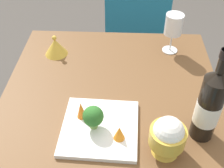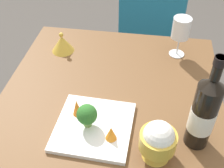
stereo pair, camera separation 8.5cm
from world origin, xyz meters
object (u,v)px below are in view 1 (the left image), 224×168
carrot_garnish_left (81,110)px  carrot_garnish_right (119,133)px  rice_bowl (168,136)px  rice_bowl_lid (56,47)px  wine_bottle (209,106)px  broccoli_floret (93,117)px  wine_glass (174,25)px  serving_plate (100,128)px  chair_by_wall (139,23)px

carrot_garnish_left → carrot_garnish_right: (0.13, -0.09, -0.01)m
rice_bowl → rice_bowl_lid: bearing=131.1°
wine_bottle → rice_bowl: (-0.12, -0.07, -0.06)m
broccoli_floret → carrot_garnish_left: 0.06m
wine_glass → rice_bowl_lid: size_ratio=1.79×
wine_glass → broccoli_floret: (-0.30, -0.47, -0.06)m
wine_glass → rice_bowl_lid: bearing=-174.6°
rice_bowl_lid → wine_glass: bearing=5.4°
carrot_garnish_right → rice_bowl_lid: bearing=122.0°
serving_plate → rice_bowl: bearing=-20.5°
rice_bowl → carrot_garnish_left: size_ratio=2.14×
serving_plate → carrot_garnish_right: bearing=-34.7°
carrot_garnish_left → rice_bowl: bearing=-23.4°
rice_bowl_lid → carrot_garnish_left: size_ratio=1.51×
wine_glass → broccoli_floret: 0.56m
wine_glass → carrot_garnish_left: (-0.35, -0.43, -0.08)m
wine_bottle → broccoli_floret: bearing=-180.0°
chair_by_wall → rice_bowl: bearing=-72.7°
chair_by_wall → carrot_garnish_right: size_ratio=16.60×
rice_bowl_lid → carrot_garnish_left: bearing=-67.0°
carrot_garnish_left → carrot_garnish_right: 0.16m
wine_bottle → carrot_garnish_left: bearing=173.8°
chair_by_wall → carrot_garnish_right: (-0.10, -1.09, 0.24)m
wine_bottle → carrot_garnish_right: bearing=-171.0°
wine_bottle → wine_glass: bearing=96.2°
broccoli_floret → carrot_garnish_right: 0.10m
serving_plate → carrot_garnish_left: carrot_garnish_left is taller
wine_glass → rice_bowl_lid: wine_glass is taller
chair_by_wall → rice_bowl_lid: bearing=-107.0°
wine_glass → broccoli_floret: wine_glass is taller
wine_bottle → carrot_garnish_right: size_ratio=6.53×
chair_by_wall → carrot_garnish_left: chair_by_wall is taller
rice_bowl_lid → serving_plate: rice_bowl_lid is taller
wine_glass → serving_plate: size_ratio=0.69×
rice_bowl_lid → serving_plate: 0.48m
carrot_garnish_right → broccoli_floret: bearing=153.6°
serving_plate → broccoli_floret: (-0.02, -0.00, 0.06)m
rice_bowl → carrot_garnish_right: (-0.14, 0.03, -0.03)m
carrot_garnish_right → chair_by_wall: bearing=84.5°
wine_bottle → rice_bowl: wine_bottle is taller
broccoli_floret → chair_by_wall: bearing=79.8°
wine_bottle → rice_bowl: 0.16m
wine_bottle → wine_glass: 0.47m
chair_by_wall → serving_plate: bearing=-83.8°
chair_by_wall → wine_glass: 0.67m
rice_bowl → serving_plate: bearing=159.5°
wine_bottle → rice_bowl: size_ratio=2.36×
wine_glass → carrot_garnish_left: size_ratio=2.70×
rice_bowl → carrot_garnish_left: 0.30m
wine_bottle → broccoli_floret: (-0.35, -0.00, -0.07)m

